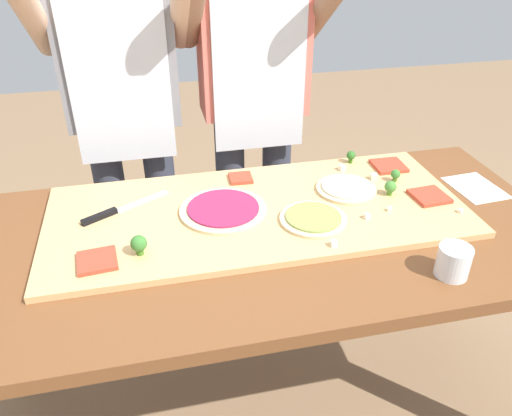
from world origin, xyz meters
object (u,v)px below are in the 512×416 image
object	(u,v)px
cheese_crumble_e	(374,177)
pizza_slice_center	(389,166)
pizza_whole_beet_magenta	(223,209)
broccoli_floret_front_right	(351,156)
cook_right	(254,87)
chefs_knife	(114,211)
pizza_whole_pesto_green	(313,218)
cheese_crumble_a	(342,168)
broccoli_floret_center_left	(390,187)
cheese_crumble_b	(367,216)
cheese_crumble_f	(334,244)
pizza_whole_cheese_artichoke	(346,188)
cheese_crumble_c	(460,211)
prep_table	(260,261)
broccoli_floret_back_right	(139,244)
pizza_slice_far_right	(242,178)
pizza_slice_near_right	(429,196)
cheese_crumble_d	(390,209)
pizza_slice_far_left	(97,261)
recipe_note	(476,188)
cook_left	(123,96)
broccoli_floret_back_left	(395,175)

from	to	relation	value
cheese_crumble_e	pizza_slice_center	bearing A→B (deg)	39.30
pizza_whole_beet_magenta	broccoli_floret_front_right	size ratio (longest dim) A/B	5.87
cheese_crumble_e	cook_right	bearing A→B (deg)	122.34
chefs_knife	pizza_whole_pesto_green	size ratio (longest dim) A/B	1.32
cheese_crumble_a	cheese_crumble_e	xyz separation A→B (m)	(0.08, -0.09, 0.00)
broccoli_floret_center_left	cheese_crumble_b	xyz separation A→B (m)	(-0.13, -0.11, -0.02)
cheese_crumble_e	cheese_crumble_f	bearing A→B (deg)	-128.51
broccoli_floret_center_left	pizza_slice_center	bearing A→B (deg)	65.33
pizza_whole_cheese_artichoke	cheese_crumble_b	xyz separation A→B (m)	(-0.00, -0.17, 0.00)
pizza_whole_cheese_artichoke	chefs_knife	bearing A→B (deg)	178.21
pizza_whole_cheese_artichoke	cheese_crumble_c	bearing A→B (deg)	-35.49
cheese_crumble_f	prep_table	bearing A→B (deg)	142.36
broccoli_floret_back_right	chefs_knife	bearing A→B (deg)	107.25
cheese_crumble_c	prep_table	bearing A→B (deg)	174.84
pizza_slice_far_right	broccoli_floret_front_right	bearing A→B (deg)	5.55
cheese_crumble_f	cook_right	xyz separation A→B (m)	(-0.04, 0.81, 0.18)
pizza_slice_near_right	cheese_crumble_d	distance (m)	0.16
pizza_whole_beet_magenta	pizza_slice_far_left	world-z (taller)	pizza_whole_beet_magenta
prep_table	cheese_crumble_b	size ratio (longest dim) A/B	116.58
recipe_note	cook_left	world-z (taller)	cook_left
pizza_whole_cheese_artichoke	pizza_slice_near_right	size ratio (longest dim) A/B	1.86
cheese_crumble_b	prep_table	bearing A→B (deg)	175.71
pizza_slice_center	broccoli_floret_front_right	xyz separation A→B (m)	(-0.12, 0.06, 0.02)
prep_table	pizza_whole_pesto_green	size ratio (longest dim) A/B	9.01
chefs_knife	broccoli_floret_back_right	size ratio (longest dim) A/B	4.64
pizza_whole_pesto_green	pizza_slice_far_right	size ratio (longest dim) A/B	2.65
pizza_slice_center	cheese_crumble_f	bearing A→B (deg)	-131.07
cheese_crumble_a	cheese_crumble_f	xyz separation A→B (m)	(-0.18, -0.42, -0.00)
pizza_whole_beet_magenta	broccoli_floret_back_left	xyz separation A→B (m)	(0.59, 0.06, 0.02)
broccoli_floret_front_right	cheese_crumble_a	bearing A→B (deg)	-136.99
chefs_knife	pizza_slice_far_right	bearing A→B (deg)	16.59
pizza_slice_far_right	broccoli_floret_back_right	xyz separation A→B (m)	(-0.34, -0.35, 0.03)
cheese_crumble_f	pizza_slice_near_right	bearing A→B (deg)	25.02
pizza_slice_far_right	cook_right	distance (m)	0.44
pizza_whole_beet_magenta	pizza_slice_far_left	size ratio (longest dim) A/B	2.65
chefs_knife	cheese_crumble_d	world-z (taller)	chefs_knife
chefs_knife	pizza_slice_far_right	world-z (taller)	chefs_knife
recipe_note	cook_left	bearing A→B (deg)	152.69
pizza_slice_far_right	pizza_slice_near_right	distance (m)	0.60
cook_right	broccoli_floret_center_left	bearing A→B (deg)	-62.23
pizza_whole_pesto_green	pizza_slice_far_left	distance (m)	0.61
cheese_crumble_e	cook_left	xyz separation A→B (m)	(-0.79, 0.48, 0.17)
broccoli_floret_center_left	broccoli_floret_front_right	xyz separation A→B (m)	(-0.03, 0.24, -0.00)
cheese_crumble_a	cook_left	bearing A→B (deg)	151.11
broccoli_floret_center_left	cook_right	distance (m)	0.68
cheese_crumble_a	recipe_note	bearing A→B (deg)	-24.42
pizza_slice_center	pizza_slice_far_right	bearing A→B (deg)	177.35
cheese_crumble_a	cheese_crumble_b	size ratio (longest dim) A/B	1.22
broccoli_floret_back_left	cheese_crumble_f	bearing A→B (deg)	-137.00
chefs_knife	broccoli_floret_center_left	world-z (taller)	broccoli_floret_center_left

